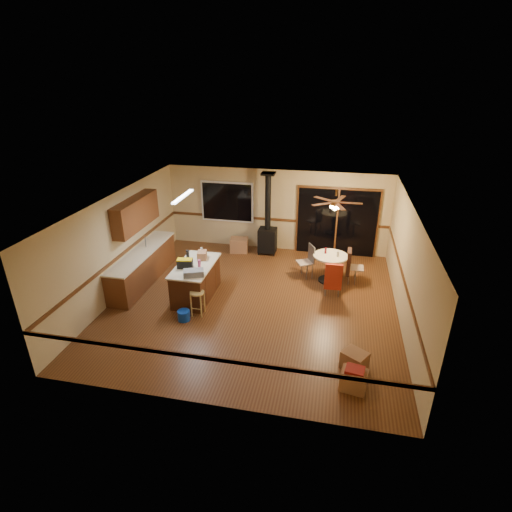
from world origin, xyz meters
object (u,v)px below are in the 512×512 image
(chair_left, at_px, (308,257))
(chair_near, at_px, (333,276))
(kitchen_island, at_px, (196,281))
(box_corner_a, at_px, (354,380))
(bar_stool, at_px, (198,303))
(blue_bucket, at_px, (184,315))
(toolbox_grey, at_px, (194,273))
(box_under_window, at_px, (239,245))
(dining_table, at_px, (330,263))
(wood_stove, at_px, (268,232))
(chair_right, at_px, (350,262))
(toolbox_black, at_px, (185,264))
(box_corner_b, at_px, (354,360))

(chair_left, relative_size, chair_near, 0.78)
(kitchen_island, height_order, box_corner_a, kitchen_island)
(bar_stool, xyz_separation_m, chair_left, (2.39, 2.50, 0.28))
(blue_bucket, bearing_deg, toolbox_grey, 79.03)
(kitchen_island, xyz_separation_m, box_under_window, (0.38, 2.99, -0.23))
(dining_table, bearing_deg, kitchen_island, -154.95)
(wood_stove, distance_m, blue_bucket, 4.37)
(kitchen_island, height_order, chair_left, chair_left)
(kitchen_island, distance_m, dining_table, 3.66)
(wood_stove, distance_m, chair_right, 2.92)
(kitchen_island, height_order, bar_stool, kitchen_island)
(chair_left, distance_m, box_under_window, 2.68)
(toolbox_black, bearing_deg, toolbox_grey, -46.09)
(wood_stove, xyz_separation_m, chair_left, (1.40, -1.35, -0.14))
(wood_stove, bearing_deg, toolbox_grey, -107.33)
(chair_left, height_order, box_under_window, chair_left)
(box_corner_a, bearing_deg, box_corner_b, 87.69)
(chair_left, distance_m, box_corner_a, 4.46)
(chair_left, relative_size, chair_right, 0.78)
(toolbox_black, xyz_separation_m, chair_right, (4.01, 1.80, -0.41))
(wood_stove, xyz_separation_m, blue_bucket, (-1.23, -4.15, -0.61))
(kitchen_island, relative_size, bar_stool, 2.73)
(box_under_window, bearing_deg, blue_bucket, -94.42)
(toolbox_black, distance_m, box_under_window, 3.33)
(toolbox_grey, relative_size, box_corner_a, 1.01)
(toolbox_black, xyz_separation_m, box_under_window, (0.56, 3.19, -0.78))
(chair_left, relative_size, box_corner_a, 1.17)
(bar_stool, relative_size, chair_right, 0.88)
(wood_stove, xyz_separation_m, chair_right, (2.53, -1.45, -0.13))
(kitchen_island, bearing_deg, box_corner_a, -33.34)
(chair_right, bearing_deg, box_under_window, 157.99)
(box_corner_a, relative_size, box_corner_b, 1.04)
(toolbox_black, xyz_separation_m, box_corner_a, (4.09, -2.38, -0.83))
(toolbox_black, xyz_separation_m, dining_table, (3.49, 1.74, -0.47))
(toolbox_grey, height_order, dining_table, toolbox_grey)
(bar_stool, relative_size, chair_near, 0.88)
(toolbox_black, height_order, bar_stool, toolbox_black)
(bar_stool, relative_size, box_corner_b, 1.37)
(bar_stool, bearing_deg, chair_left, 46.35)
(bar_stool, height_order, box_corner_a, bar_stool)
(chair_left, bearing_deg, chair_right, -4.93)
(bar_stool, bearing_deg, chair_right, 34.41)
(chair_near, xyz_separation_m, box_under_window, (-3.04, 2.33, -0.37))
(wood_stove, distance_m, toolbox_grey, 3.79)
(kitchen_island, xyz_separation_m, chair_right, (3.83, 1.60, 0.14))
(dining_table, bearing_deg, box_under_window, 153.73)
(toolbox_black, bearing_deg, chair_near, 13.47)
(kitchen_island, bearing_deg, box_under_window, 82.68)
(kitchen_island, xyz_separation_m, toolbox_grey, (0.17, -0.56, 0.52))
(blue_bucket, bearing_deg, box_under_window, 85.58)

